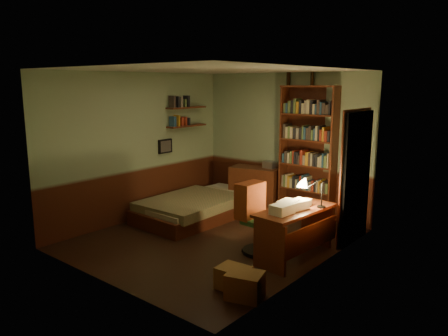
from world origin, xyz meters
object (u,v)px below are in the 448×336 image
Objects in this scene: bed at (199,199)px; desk at (295,233)px; cardboard_box_b at (233,278)px; desk_lamp at (322,185)px; dresser at (255,188)px; bookshelf at (308,154)px; mini_stereo at (270,165)px; cardboard_box_a at (245,285)px; office_chair at (261,216)px.

desk is at bearing -11.14° from bed.
desk is 3.49× the size of cardboard_box_b.
cardboard_box_b is at bearing -87.12° from desk_lamp.
dresser is 1.32m from bookshelf.
desk is at bearing 87.48° from cardboard_box_b.
desk_lamp is at bearing -34.57° from mini_stereo.
cardboard_box_a is (1.76, -3.11, -0.74)m from mini_stereo.
desk_lamp is (2.54, -0.23, 0.69)m from bed.
mini_stereo is at bearing 155.49° from desk_lamp.
desk is at bearing 26.25° from office_chair.
mini_stereo is (0.25, 0.12, 0.48)m from dresser.
desk_lamp is at bearing 88.31° from cardboard_box_a.
office_chair reaches higher than dresser.
bed is at bearing 161.54° from office_chair.
bed is 1.50m from mini_stereo.
bookshelf is 5.90× the size of cardboard_box_a.
office_chair is at bearing 117.56° from cardboard_box_a.
bed is at bearing 172.36° from desk.
bookshelf is 2.12× the size of office_chair.
mini_stereo is 0.63× the size of cardboard_box_b.
bed is 3.15m from cardboard_box_a.
office_chair is at bearing -131.41° from desk_lamp.
mini_stereo reaches higher than cardboard_box_a.
mini_stereo reaches higher than desk.
cardboard_box_a is (2.49, -1.93, -0.19)m from bed.
desk reaches higher than cardboard_box_b.
office_chair reaches higher than desk.
mini_stereo is 2.23m from office_chair.
mini_stereo is at bearing 137.59° from desk.
bookshelf reaches higher than office_chair.
desk_lamp is at bearing -57.21° from bookshelf.
dresser is 1.42× the size of desk_lamp.
office_chair is 1.25m from cardboard_box_b.
bed is 1.74× the size of desk.
bed reaches higher than cardboard_box_a.
bookshelf reaches higher than dresser.
cardboard_box_b is at bearing -70.53° from dresser.
desk is (1.81, -1.58, -0.06)m from dresser.
dresser reaches higher than cardboard_box_a.
dresser is at bearing 66.95° from bed.
dresser is 2.40m from desk.
dresser is 2.50m from desk_lamp.
bed is at bearing -146.48° from bookshelf.
dresser is 0.55m from mini_stereo.
cardboard_box_b is at bearing -37.64° from bed.
bed is 9.65× the size of mini_stereo.
cardboard_box_b is at bearing -87.56° from desk.
bed is 2.00m from office_chair.
desk is (1.56, -1.70, -0.54)m from mini_stereo.
bookshelf is 6.34× the size of cardboard_box_b.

